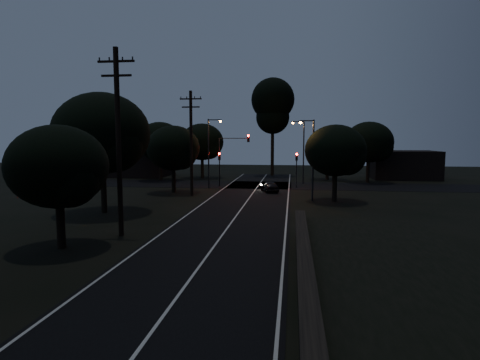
# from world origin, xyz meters

# --- Properties ---
(road_surface) EXTENTS (60.00, 70.00, 0.03)m
(road_surface) POSITION_xyz_m (0.00, 31.12, 0.01)
(road_surface) COLOR black
(road_surface) RESTS_ON ground
(retaining_wall) EXTENTS (6.93, 26.00, 1.60)m
(retaining_wall) POSITION_xyz_m (7.74, 3.00, 0.62)
(retaining_wall) COLOR black
(retaining_wall) RESTS_ON ground
(utility_pole_mid) EXTENTS (2.20, 0.30, 11.00)m
(utility_pole_mid) POSITION_xyz_m (-6.00, 15.00, 5.74)
(utility_pole_mid) COLOR black
(utility_pole_mid) RESTS_ON ground
(utility_pole_far) EXTENTS (2.20, 0.30, 10.50)m
(utility_pole_far) POSITION_xyz_m (-6.00, 32.00, 5.48)
(utility_pole_far) COLOR black
(utility_pole_far) RESTS_ON ground
(tree_left_b) EXTENTS (5.13, 5.13, 6.52)m
(tree_left_b) POSITION_xyz_m (-7.82, 11.90, 4.23)
(tree_left_b) COLOR black
(tree_left_b) RESTS_ON ground
(tree_left_c) EXTENTS (7.38, 7.38, 9.32)m
(tree_left_c) POSITION_xyz_m (-10.24, 21.85, 6.03)
(tree_left_c) COLOR black
(tree_left_c) RESTS_ON ground
(tree_left_d) EXTENTS (5.64, 5.64, 7.16)m
(tree_left_d) POSITION_xyz_m (-8.30, 33.89, 4.64)
(tree_left_d) COLOR black
(tree_left_d) RESTS_ON ground
(tree_far_nw) EXTENTS (6.28, 6.28, 7.95)m
(tree_far_nw) POSITION_xyz_m (-8.78, 49.87, 5.15)
(tree_far_nw) COLOR black
(tree_far_nw) RESTS_ON ground
(tree_far_w) EXTENTS (6.31, 6.31, 8.04)m
(tree_far_w) POSITION_xyz_m (-13.78, 45.87, 5.22)
(tree_far_w) COLOR black
(tree_far_w) RESTS_ON ground
(tree_far_ne) EXTENTS (5.58, 5.58, 7.06)m
(tree_far_ne) POSITION_xyz_m (9.20, 49.89, 4.56)
(tree_far_ne) COLOR black
(tree_far_ne) RESTS_ON ground
(tree_far_e) EXTENTS (6.29, 6.29, 7.98)m
(tree_far_e) POSITION_xyz_m (14.22, 46.87, 5.17)
(tree_far_e) COLOR black
(tree_far_e) RESTS_ON ground
(tree_right_a) EXTENTS (5.55, 5.55, 7.06)m
(tree_right_a) POSITION_xyz_m (8.20, 29.89, 4.58)
(tree_right_a) COLOR black
(tree_right_a) RESTS_ON ground
(tall_pine) EXTENTS (6.61, 6.61, 15.02)m
(tall_pine) POSITION_xyz_m (1.00, 55.00, 10.83)
(tall_pine) COLOR black
(tall_pine) RESTS_ON ground
(building_left) EXTENTS (10.00, 8.00, 4.40)m
(building_left) POSITION_xyz_m (-20.00, 52.00, 2.20)
(building_left) COLOR black
(building_left) RESTS_ON ground
(building_right) EXTENTS (9.00, 7.00, 4.00)m
(building_right) POSITION_xyz_m (20.00, 53.00, 2.00)
(building_right) COLOR black
(building_right) RESTS_ON ground
(signal_left) EXTENTS (0.28, 0.35, 4.10)m
(signal_left) POSITION_xyz_m (-4.60, 39.99, 2.84)
(signal_left) COLOR black
(signal_left) RESTS_ON ground
(signal_right) EXTENTS (0.28, 0.35, 4.10)m
(signal_right) POSITION_xyz_m (4.60, 39.99, 2.84)
(signal_right) COLOR black
(signal_right) RESTS_ON ground
(signal_mast) EXTENTS (3.70, 0.35, 6.25)m
(signal_mast) POSITION_xyz_m (-2.91, 39.99, 4.34)
(signal_mast) COLOR black
(signal_mast) RESTS_ON ground
(streetlight_a) EXTENTS (1.66, 0.26, 8.00)m
(streetlight_a) POSITION_xyz_m (-5.31, 38.00, 4.64)
(streetlight_a) COLOR black
(streetlight_a) RESTS_ON ground
(streetlight_b) EXTENTS (1.66, 0.26, 8.00)m
(streetlight_b) POSITION_xyz_m (5.31, 44.00, 4.64)
(streetlight_b) COLOR black
(streetlight_b) RESTS_ON ground
(streetlight_c) EXTENTS (1.46, 0.26, 7.50)m
(streetlight_c) POSITION_xyz_m (5.83, 30.00, 4.35)
(streetlight_c) COLOR black
(streetlight_c) RESTS_ON ground
(car) EXTENTS (2.35, 3.68, 1.17)m
(car) POSITION_xyz_m (1.72, 35.79, 0.58)
(car) COLOR black
(car) RESTS_ON ground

